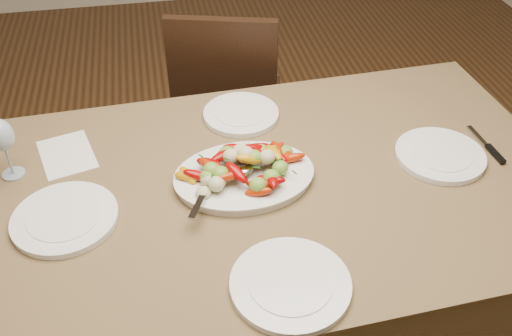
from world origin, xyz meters
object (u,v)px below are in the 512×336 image
object	(u,v)px
serving_platter	(244,178)
plate_near	(290,284)
plate_right	(440,155)
chair_far	(230,102)
wine_glass	(4,147)
plate_left	(65,218)
dining_table	(256,271)
plate_far	(241,114)

from	to	relation	value
serving_platter	plate_near	xyz separation A→B (m)	(0.04, -0.40, -0.00)
plate_right	plate_near	distance (m)	0.69
chair_far	wine_glass	world-z (taller)	wine_glass
plate_near	plate_left	bearing A→B (deg)	148.50
chair_far	plate_left	world-z (taller)	chair_far
serving_platter	plate_near	size ratio (longest dim) A/B	1.36
serving_platter	plate_near	bearing A→B (deg)	-84.25
dining_table	plate_near	xyz separation A→B (m)	(0.01, -0.38, 0.39)
dining_table	plate_left	size ratio (longest dim) A/B	6.53
chair_far	plate_near	bearing A→B (deg)	103.59
plate_right	wine_glass	distance (m)	1.28
serving_platter	plate_left	world-z (taller)	serving_platter
plate_near	wine_glass	world-z (taller)	wine_glass
dining_table	plate_left	distance (m)	0.66
plate_far	plate_near	bearing A→B (deg)	-90.49
plate_near	plate_far	bearing A→B (deg)	89.51
plate_near	serving_platter	bearing A→B (deg)	95.75
plate_far	wine_glass	distance (m)	0.73
plate_left	plate_far	bearing A→B (deg)	36.12
dining_table	plate_far	distance (m)	0.52
serving_platter	plate_right	xyz separation A→B (m)	(0.60, -0.01, -0.00)
plate_left	plate_near	xyz separation A→B (m)	(0.54, -0.33, 0.00)
dining_table	plate_right	distance (m)	0.69
serving_platter	plate_left	xyz separation A→B (m)	(-0.50, -0.07, -0.00)
serving_platter	wine_glass	size ratio (longest dim) A/B	1.93
dining_table	plate_far	size ratio (longest dim) A/B	7.32
plate_right	plate_near	xyz separation A→B (m)	(-0.56, -0.40, 0.00)
serving_platter	plate_right	bearing A→B (deg)	-0.53
serving_platter	plate_near	distance (m)	0.40
chair_far	plate_right	size ratio (longest dim) A/B	3.52
plate_left	wine_glass	size ratio (longest dim) A/B	1.38
plate_near	wine_glass	bearing A→B (deg)	141.52
chair_far	wine_glass	xyz separation A→B (m)	(-0.74, -0.71, 0.39)
serving_platter	plate_near	world-z (taller)	serving_platter
chair_far	wine_glass	size ratio (longest dim) A/B	4.64
chair_far	plate_far	distance (m)	0.61
dining_table	plate_near	world-z (taller)	plate_near
serving_platter	plate_far	size ratio (longest dim) A/B	1.57
plate_near	dining_table	bearing A→B (deg)	91.52
serving_platter	plate_right	distance (m)	0.60
serving_platter	wine_glass	xyz separation A→B (m)	(-0.66, 0.16, 0.09)
serving_platter	plate_far	xyz separation A→B (m)	(0.05, 0.33, -0.00)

